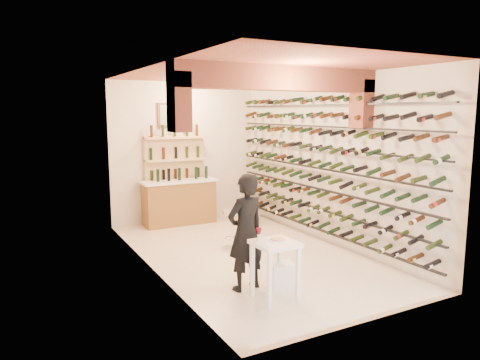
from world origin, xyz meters
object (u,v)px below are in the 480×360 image
(back_counter, at_px, (179,201))
(tasting_table, at_px, (275,252))
(wine_rack, at_px, (318,164))
(crate_lower, at_px, (247,218))
(person, at_px, (246,232))
(white_stool, at_px, (282,276))
(chrome_barstool, at_px, (232,227))

(back_counter, bearing_deg, tasting_table, -94.34)
(back_counter, bearing_deg, wine_rack, -55.34)
(tasting_table, distance_m, crate_lower, 4.16)
(person, bearing_deg, tasting_table, 99.56)
(white_stool, relative_size, person, 0.24)
(back_counter, xyz_separation_m, chrome_barstool, (0.19, -2.26, -0.11))
(wine_rack, height_order, chrome_barstool, wine_rack)
(tasting_table, relative_size, crate_lower, 2.02)
(tasting_table, relative_size, person, 0.58)
(wine_rack, bearing_deg, chrome_barstool, 166.79)
(wine_rack, bearing_deg, back_counter, 124.66)
(wine_rack, xyz_separation_m, chrome_barstool, (-1.64, 0.39, -1.13))
(wine_rack, relative_size, tasting_table, 5.85)
(white_stool, bearing_deg, person, 146.64)
(back_counter, relative_size, crate_lower, 3.52)
(back_counter, distance_m, white_stool, 4.35)
(white_stool, bearing_deg, tasting_table, -141.33)
(white_stool, relative_size, chrome_barstool, 0.55)
(person, relative_size, chrome_barstool, 2.29)
(wine_rack, bearing_deg, crate_lower, 105.15)
(person, bearing_deg, white_stool, 136.33)
(wine_rack, height_order, tasting_table, wine_rack)
(back_counter, xyz_separation_m, tasting_table, (-0.34, -4.54, 0.13))
(back_counter, relative_size, chrome_barstool, 2.33)
(wine_rack, xyz_separation_m, white_stool, (-1.92, -1.69, -1.35))
(person, distance_m, crate_lower, 3.83)
(chrome_barstool, xyz_separation_m, crate_lower, (1.13, 1.50, -0.28))
(back_counter, xyz_separation_m, white_stool, (-0.09, -4.34, -0.33))
(crate_lower, bearing_deg, wine_rack, -74.85)
(person, distance_m, chrome_barstool, 1.97)
(white_stool, bearing_deg, crate_lower, 68.46)
(wine_rack, xyz_separation_m, back_counter, (-1.83, 2.65, -1.02))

